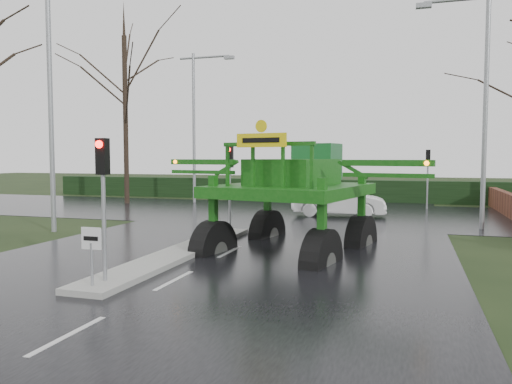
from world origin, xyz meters
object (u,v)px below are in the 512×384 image
(traffic_signal_mid, at_px, (230,170))
(traffic_signal_far, at_px, (428,166))
(white_sedan, at_px, (339,216))
(street_light_left_far, at_px, (198,114))
(keep_left_sign, at_px, (91,247))
(crop_sprayer, at_px, (217,176))
(street_light_right, at_px, (478,88))
(traffic_signal_near, at_px, (103,178))
(street_light_left_near, at_px, (56,85))

(traffic_signal_mid, bearing_deg, traffic_signal_far, 58.07)
(traffic_signal_far, distance_m, white_sedan, 7.26)
(street_light_left_far, bearing_deg, keep_left_sign, -72.22)
(crop_sprayer, bearing_deg, traffic_signal_far, 78.32)
(traffic_signal_far, bearing_deg, street_light_left_far, 0.03)
(street_light_right, distance_m, white_sedan, 9.10)
(traffic_signal_near, bearing_deg, white_sedan, 78.28)
(traffic_signal_mid, height_order, street_light_right, street_light_right)
(traffic_signal_mid, distance_m, street_light_left_near, 7.83)
(street_light_left_near, distance_m, white_sedan, 14.82)
(traffic_signal_mid, relative_size, traffic_signal_far, 1.00)
(traffic_signal_near, height_order, traffic_signal_far, same)
(street_light_left_far, bearing_deg, white_sedan, -26.42)
(street_light_right, height_order, street_light_left_far, same)
(street_light_left_far, relative_size, white_sedan, 2.09)
(street_light_left_near, xyz_separation_m, street_light_left_far, (0.00, 14.00, 0.00))
(keep_left_sign, xyz_separation_m, traffic_signal_near, (0.00, 0.49, 1.53))
(traffic_signal_far, relative_size, crop_sprayer, 0.38)
(crop_sprayer, xyz_separation_m, white_sedan, (2.46, 10.87, -2.47))
(traffic_signal_mid, bearing_deg, crop_sprayer, -76.08)
(keep_left_sign, bearing_deg, street_light_right, 54.88)
(crop_sprayer, relative_size, white_sedan, 1.92)
(traffic_signal_far, bearing_deg, street_light_right, 101.95)
(keep_left_sign, bearing_deg, traffic_signal_mid, 90.00)
(street_light_left_near, relative_size, crop_sprayer, 1.09)
(traffic_signal_mid, xyz_separation_m, street_light_left_far, (-6.89, 12.51, 3.40))
(traffic_signal_near, bearing_deg, traffic_signal_far, 69.64)
(street_light_left_near, bearing_deg, white_sedan, 41.20)
(keep_left_sign, relative_size, white_sedan, 0.28)
(traffic_signal_near, bearing_deg, street_light_right, 53.87)
(traffic_signal_far, xyz_separation_m, street_light_right, (1.69, -8.01, 3.40))
(keep_left_sign, bearing_deg, street_light_left_far, 107.78)
(traffic_signal_near, xyz_separation_m, street_light_right, (9.49, 13.01, 3.40))
(traffic_signal_mid, distance_m, white_sedan, 8.54)
(street_light_right, bearing_deg, white_sedan, 154.65)
(street_light_left_near, bearing_deg, keep_left_sign, -47.41)
(traffic_signal_mid, distance_m, street_light_right, 11.05)
(crop_sprayer, bearing_deg, street_light_right, 54.44)
(keep_left_sign, xyz_separation_m, white_sedan, (3.31, 16.43, -1.06))
(crop_sprayer, distance_m, white_sedan, 11.42)
(traffic_signal_far, bearing_deg, traffic_signal_near, 69.64)
(traffic_signal_mid, bearing_deg, street_light_left_far, 118.86)
(street_light_left_near, xyz_separation_m, street_light_right, (16.39, 6.00, 0.00))
(traffic_signal_near, xyz_separation_m, white_sedan, (3.31, 15.94, -2.59))
(traffic_signal_far, relative_size, white_sedan, 0.74)
(street_light_left_near, bearing_deg, street_light_right, 20.11)
(street_light_left_near, bearing_deg, street_light_left_far, 90.00)
(traffic_signal_mid, relative_size, street_light_left_far, 0.35)
(keep_left_sign, distance_m, crop_sprayer, 5.80)
(street_light_right, xyz_separation_m, crop_sprayer, (-8.64, -7.94, -3.52))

